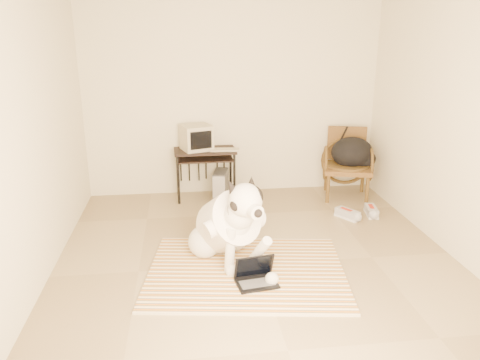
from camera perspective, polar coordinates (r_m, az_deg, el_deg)
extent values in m
plane|color=#937F5A|center=(4.72, 2.28, -10.22)|extent=(4.50, 4.50, 0.00)
plane|color=beige|center=(6.44, -0.87, 10.17)|extent=(4.50, 0.00, 4.50)
plane|color=beige|center=(2.16, 12.50, -6.51)|extent=(4.50, 0.00, 4.50)
plane|color=beige|center=(4.39, -24.32, 4.83)|extent=(0.00, 4.50, 4.50)
plane|color=beige|center=(4.98, 25.95, 6.03)|extent=(0.00, 4.50, 4.50)
cube|color=#C77523|center=(4.08, 0.75, -14.99)|extent=(1.88, 0.55, 0.02)
cube|color=#306D39|center=(4.32, 0.77, -12.93)|extent=(1.88, 0.55, 0.02)
cube|color=#703B80|center=(4.56, 0.78, -11.09)|extent=(1.88, 0.55, 0.02)
cube|color=#F1BB45|center=(4.81, 0.80, -9.44)|extent=(1.88, 0.55, 0.02)
cube|color=beige|center=(5.07, 0.81, -7.96)|extent=(1.88, 0.55, 0.02)
sphere|color=silver|center=(4.79, -4.31, -7.49)|extent=(0.34, 0.34, 0.34)
sphere|color=silver|center=(4.92, -0.86, -6.72)|extent=(0.34, 0.34, 0.34)
ellipsoid|color=silver|center=(4.83, -2.49, -6.87)|extent=(0.42, 0.38, 0.34)
ellipsoid|color=silver|center=(4.57, -1.39, -5.20)|extent=(0.68, 0.87, 0.73)
cylinder|color=white|center=(4.58, -1.47, -5.14)|extent=(0.71, 0.79, 0.67)
sphere|color=silver|center=(4.33, -0.07, -4.22)|extent=(0.28, 0.28, 0.28)
sphere|color=silver|center=(4.18, 0.65, -2.48)|extent=(0.31, 0.31, 0.31)
ellipsoid|color=black|center=(4.20, 1.21, -2.11)|extent=(0.24, 0.27, 0.23)
cylinder|color=silver|center=(4.09, 1.58, -3.68)|extent=(0.18, 0.20, 0.13)
sphere|color=black|center=(4.02, 2.22, -4.08)|extent=(0.08, 0.08, 0.08)
cone|color=black|center=(4.15, -1.03, -0.85)|extent=(0.18, 0.17, 0.19)
cone|color=black|center=(4.25, 1.39, -0.42)|extent=(0.16, 0.19, 0.19)
torus|color=white|center=(4.30, 0.06, -3.64)|extent=(0.31, 0.23, 0.25)
cylinder|color=silver|center=(4.42, -1.23, -8.60)|extent=(0.14, 0.16, 0.47)
cylinder|color=silver|center=(4.42, 2.12, -8.98)|extent=(0.24, 0.42, 0.47)
sphere|color=silver|center=(4.49, -1.05, -10.97)|extent=(0.12, 0.12, 0.12)
sphere|color=silver|center=(4.35, 3.91, -11.93)|extent=(0.12, 0.12, 0.12)
cone|color=black|center=(5.13, -4.18, -7.11)|extent=(0.36, 0.41, 0.12)
cube|color=black|center=(4.33, 2.06, -12.50)|extent=(0.40, 0.31, 0.02)
cube|color=#4B4B4E|center=(4.32, 2.11, -12.44)|extent=(0.33, 0.19, 0.00)
cube|color=black|center=(4.35, 1.72, -10.48)|extent=(0.37, 0.14, 0.24)
cube|color=black|center=(4.34, 1.75, -10.50)|extent=(0.33, 0.12, 0.21)
cube|color=black|center=(6.29, -4.30, 3.59)|extent=(0.83, 0.47, 0.03)
cube|color=black|center=(6.28, -4.26, 2.56)|extent=(0.74, 0.38, 0.02)
cylinder|color=black|center=(6.19, -7.52, -0.05)|extent=(0.03, 0.03, 0.65)
cylinder|color=black|center=(6.55, -7.61, 0.97)|extent=(0.03, 0.03, 0.65)
cylinder|color=black|center=(6.24, -0.69, 0.27)|extent=(0.03, 0.03, 0.65)
cylinder|color=black|center=(6.60, -1.15, 1.27)|extent=(0.03, 0.03, 0.65)
cube|color=#B2A88B|center=(6.27, -5.34, 5.19)|extent=(0.46, 0.45, 0.33)
cube|color=black|center=(6.11, -4.78, 4.86)|extent=(0.28, 0.10, 0.23)
cube|color=#B2A88B|center=(6.22, -1.88, 3.71)|extent=(0.39, 0.16, 0.03)
cube|color=#4B4B4E|center=(6.40, -2.38, -0.58)|extent=(0.25, 0.43, 0.38)
cube|color=#ABAAAF|center=(6.21, -2.60, -1.17)|extent=(0.16, 0.04, 0.36)
cube|color=brown|center=(6.53, 12.90, 1.40)|extent=(0.74, 0.73, 0.06)
cylinder|color=#3B2910|center=(6.51, 12.93, 1.76)|extent=(0.57, 0.57, 0.04)
cube|color=brown|center=(6.72, 12.86, 4.41)|extent=(0.52, 0.17, 0.47)
cylinder|color=#3B2910|center=(6.33, 10.67, -1.09)|extent=(0.05, 0.05, 0.38)
cylinder|color=#3B2910|center=(6.81, 10.45, 0.30)|extent=(0.05, 0.05, 0.38)
cylinder|color=#3B2910|center=(6.38, 15.24, -1.26)|extent=(0.05, 0.05, 0.38)
cylinder|color=#3B2910|center=(6.86, 14.70, 0.13)|extent=(0.05, 0.05, 0.38)
ellipsoid|color=black|center=(6.49, 13.48, 3.32)|extent=(0.56, 0.47, 0.42)
ellipsoid|color=black|center=(6.53, 14.76, 2.53)|extent=(0.35, 0.29, 0.24)
cube|color=silver|center=(5.93, 12.94, -4.41)|extent=(0.28, 0.34, 0.03)
cube|color=gray|center=(5.91, 12.97, -4.01)|extent=(0.27, 0.33, 0.10)
cube|color=#A52716|center=(5.90, 13.00, -3.63)|extent=(0.13, 0.16, 0.02)
cube|color=silver|center=(6.10, 15.68, -3.99)|extent=(0.17, 0.33, 0.03)
cube|color=gray|center=(6.08, 15.71, -3.62)|extent=(0.17, 0.32, 0.10)
cube|color=#A52716|center=(6.07, 15.74, -3.25)|extent=(0.08, 0.16, 0.02)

